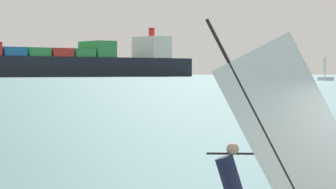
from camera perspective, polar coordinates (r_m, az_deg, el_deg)
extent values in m
cylinder|color=black|center=(12.90, 6.86, -1.82)|extent=(1.81, 0.26, 3.43)
cube|color=white|center=(12.97, 9.51, -3.05)|extent=(2.78, 0.36, 3.53)
cylinder|color=black|center=(12.95, 6.26, -4.51)|extent=(1.49, 0.21, 0.04)
cylinder|color=#191E38|center=(13.01, 4.94, -6.99)|extent=(0.64, 0.39, 1.10)
sphere|color=tan|center=(12.92, 4.95, -4.16)|extent=(0.22, 0.22, 0.22)
cube|color=black|center=(462.11, -8.92, 2.09)|extent=(181.54, 138.64, 12.30)
cube|color=silver|center=(504.93, -1.26, 3.60)|extent=(26.80, 29.14, 14.52)
cylinder|color=red|center=(505.37, -1.26, 4.76)|extent=(4.00, 4.00, 6.00)
cube|color=#2D8C47|center=(479.87, -5.40, 3.44)|extent=(25.30, 27.64, 10.40)
cube|color=#2D8C47|center=(471.40, -7.01, 3.15)|extent=(25.30, 27.64, 5.20)
cube|color=red|center=(463.39, -8.68, 3.17)|extent=(25.30, 27.64, 5.20)
cube|color=#2D8C47|center=(455.78, -10.40, 3.19)|extent=(25.30, 27.64, 5.20)
cube|color=#1E66AD|center=(448.59, -12.18, 3.21)|extent=(25.30, 27.64, 5.20)
cylinder|color=red|center=(61.66, 7.80, -0.05)|extent=(0.94, 0.94, 1.54)
cone|color=black|center=(61.64, 7.80, 0.90)|extent=(0.65, 0.65, 0.50)
cube|color=white|center=(253.39, 11.93, 1.19)|extent=(3.30, 9.03, 1.22)
cylinder|color=#B2B2B7|center=(253.39, 11.93, 2.12)|extent=(0.16, 0.16, 7.08)
cube|color=white|center=(254.14, 11.87, 2.04)|extent=(0.34, 2.39, 5.94)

